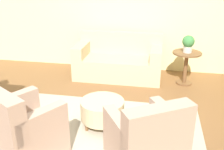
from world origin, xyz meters
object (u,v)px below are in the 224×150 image
(side_table, at_px, (186,62))
(potted_plant_on_side_table, at_px, (188,43))
(armchair_right, at_px, (147,144))
(ottoman_table, at_px, (102,110))
(couch, at_px, (118,62))
(armchair_left, at_px, (23,130))

(side_table, bearing_deg, potted_plant_on_side_table, -90.00)
(armchair_right, bearing_deg, potted_plant_on_side_table, 77.01)
(armchair_right, relative_size, ottoman_table, 1.57)
(couch, distance_m, armchair_left, 3.05)
(ottoman_table, bearing_deg, couch, 92.30)
(ottoman_table, bearing_deg, armchair_left, -132.81)
(armchair_left, bearing_deg, armchair_right, 0.00)
(couch, relative_size, ottoman_table, 2.81)
(couch, bearing_deg, potted_plant_on_side_table, -6.28)
(potted_plant_on_side_table, bearing_deg, armchair_left, -128.18)
(armchair_right, distance_m, potted_plant_on_side_table, 2.91)
(side_table, height_order, potted_plant_on_side_table, potted_plant_on_side_table)
(armchair_right, distance_m, side_table, 2.87)
(armchair_right, height_order, potted_plant_on_side_table, potted_plant_on_side_table)
(armchair_right, height_order, side_table, armchair_right)
(armchair_left, relative_size, potted_plant_on_side_table, 2.99)
(couch, xyz_separation_m, armchair_right, (0.81, -2.96, 0.04))
(armchair_right, bearing_deg, ottoman_table, 129.11)
(couch, height_order, ottoman_table, couch)
(ottoman_table, bearing_deg, side_table, 54.22)
(armchair_left, bearing_deg, couch, 75.86)
(couch, relative_size, armchair_right, 1.79)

